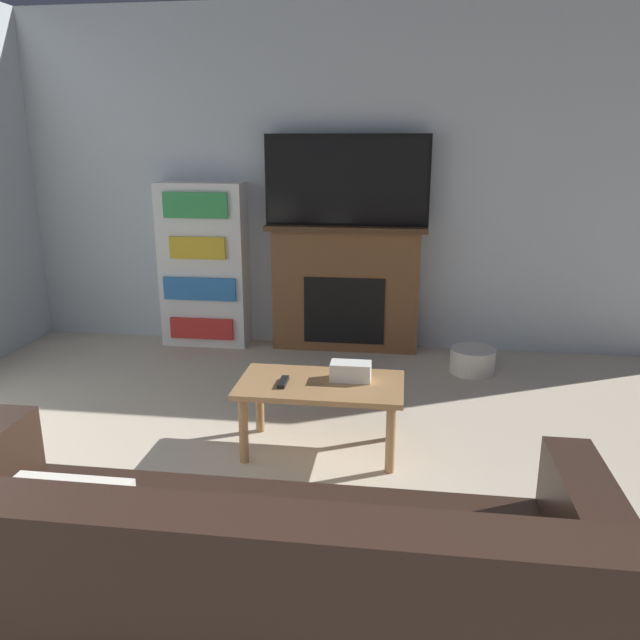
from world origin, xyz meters
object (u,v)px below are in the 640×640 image
bookshelf (204,265)px  couch (241,615)px  coffee_table (321,393)px  fireplace (346,288)px  tv (347,180)px  storage_basket (473,361)px

bookshelf → couch: bearing=-70.6°
couch → coffee_table: 1.62m
fireplace → tv: tv is taller
couch → bookshelf: (-1.20, 3.41, 0.38)m
fireplace → bookshelf: 1.19m
bookshelf → storage_basket: 2.30m
tv → coffee_table: size_ratio=1.43×
fireplace → tv: (0.00, -0.02, 0.86)m
tv → storage_basket: bearing=-22.9°
fireplace → tv: 0.86m
fireplace → storage_basket: bearing=-23.9°
fireplace → tv: bearing=-90.0°
tv → couch: size_ratio=0.59×
couch → bookshelf: 3.64m
bookshelf → storage_basket: bookshelf is taller
couch → coffee_table: bearing=89.3°
couch → storage_basket: (0.98, 2.99, -0.20)m
bookshelf → storage_basket: size_ratio=4.05×
tv → storage_basket: tv is taller
fireplace → bookshelf: size_ratio=0.95×
tv → coffee_table: tv is taller
coffee_table → storage_basket: coffee_table is taller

